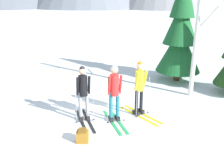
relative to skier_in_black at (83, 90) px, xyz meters
name	(u,v)px	position (x,y,z in m)	size (l,w,h in m)	color
ground_plane	(108,119)	(0.77, -0.01, -1.03)	(400.00, 400.00, 0.00)	white
skier_in_black	(83,90)	(0.00, 0.00, 0.00)	(0.74, 1.73, 1.81)	black
skier_in_red	(114,89)	(0.97, -0.10, 0.04)	(0.75, 1.78, 1.87)	green
skier_in_yellow	(140,86)	(1.83, 0.30, 0.00)	(1.28, 1.65, 1.85)	yellow
pine_tree_mid	(181,32)	(4.16, 3.83, 1.20)	(2.02, 2.02, 4.88)	#51381E
birch_tree_tall	(198,27)	(4.18, 1.93, 1.69)	(1.21, 0.83, 5.33)	silver
backpack_on_snow_front	(83,136)	(0.02, -1.33, -0.84)	(0.34, 0.28, 0.38)	#99661E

